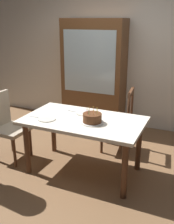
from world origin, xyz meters
name	(u,v)px	position (x,y,z in m)	size (l,w,h in m)	color
ground	(84,170)	(0.00, 0.00, 0.00)	(6.40, 6.40, 0.00)	brown
back_wall	(127,54)	(0.00, 1.85, 1.30)	(6.40, 0.10, 2.60)	silver
dining_table	(83,126)	(0.00, 0.00, 0.63)	(1.48, 0.85, 0.73)	silver
birthday_cake	(92,118)	(0.15, -0.07, 0.78)	(0.28, 0.28, 0.18)	silver
plate_near_celebrant	(47,119)	(-0.41, -0.19, 0.73)	(0.22, 0.22, 0.01)	silver
plate_far_side	(84,113)	(-0.07, 0.19, 0.73)	(0.22, 0.22, 0.01)	silver
fork_near_celebrant	(36,117)	(-0.57, -0.19, 0.73)	(0.18, 0.02, 0.01)	silver
fork_far_side	(74,111)	(-0.23, 0.20, 0.73)	(0.18, 0.02, 0.01)	silver
chair_spindle_back	(118,121)	(0.22, 0.75, 0.46)	(0.49, 0.49, 0.95)	#56331E
chair_upholstered	(6,123)	(-1.13, -0.11, 0.53)	(0.46, 0.45, 0.95)	tan
china_cabinet	(94,74)	(-0.51, 1.56, 0.95)	(1.10, 0.45, 1.90)	brown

